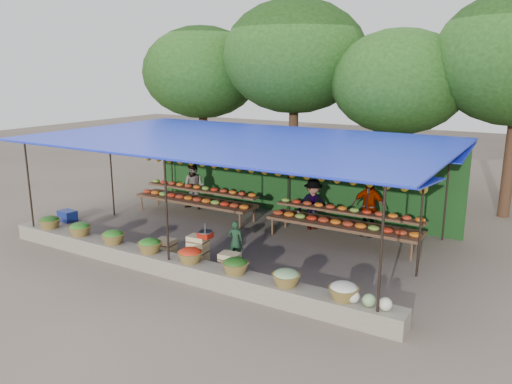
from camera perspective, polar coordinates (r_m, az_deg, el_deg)
The scene contains 16 objects.
ground at distance 13.79m, azimuth -1.97°, elevation -5.53°, with size 60.00×60.00×0.00m, color brown.
stone_curb at distance 11.66m, azimuth -9.42°, elevation -8.35°, with size 10.60×0.55×0.40m, color #6C6756.
stall_canopy at distance 13.22m, azimuth -1.88°, elevation 5.56°, with size 10.80×6.60×2.82m.
produce_baskets at distance 11.59m, azimuth -9.87°, elevation -6.58°, with size 8.98×0.58×0.34m.
netting_backdrop at distance 16.10m, azimuth 4.10°, elevation 1.88°, with size 10.60×0.06×2.50m, color #19461A.
tree_row at distance 18.24m, azimuth 10.07°, elevation 14.02°, with size 16.51×5.50×7.12m.
fruit_table_left at distance 16.06m, azimuth -6.83°, elevation -0.57°, with size 4.21×0.95×0.93m.
fruit_table_right at distance 13.68m, azimuth 10.01°, elevation -3.23°, with size 4.21×0.95×0.93m.
crate_counter at distance 11.99m, azimuth -6.74°, elevation -7.06°, with size 2.38×0.38×0.77m.
weighing_scale at distance 11.67m, azimuth -5.82°, elevation -4.81°, with size 0.32×0.32×0.35m.
vendor_seated at distance 12.16m, azimuth -2.36°, elevation -5.65°, with size 0.38×0.25×1.03m, color #1A3A22.
customer_left at distance 16.76m, azimuth -7.09°, elevation 0.61°, with size 0.75×0.58×1.54m, color slate.
customer_mid at distance 14.63m, azimuth 6.50°, elevation -1.42°, with size 0.96×0.55×1.49m, color slate.
customer_right at distance 14.29m, azimuth 12.70°, elevation -1.69°, with size 0.97×0.41×1.66m, color slate.
blue_crate_front at distance 15.50m, azimuth -23.14°, elevation -3.94°, with size 0.46×0.33×0.28m, color navy.
blue_crate_back at distance 16.54m, azimuth -20.74°, elevation -2.55°, with size 0.54×0.39×0.33m, color navy.
Camera 1 is at (7.11, -10.91, 4.55)m, focal length 35.00 mm.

